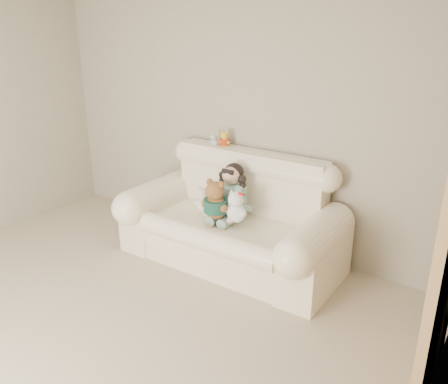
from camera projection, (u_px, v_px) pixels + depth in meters
floor at (32, 369)px, 3.14m from camera, size 5.00×5.00×0.00m
wall_back at (235, 117)px, 4.61m from camera, size 4.50×0.00×4.50m
wall_right at (399, 325)px, 1.49m from camera, size 0.00×5.00×5.00m
sofa at (230, 212)px, 4.36m from camera, size 2.10×0.95×1.03m
seated_child at (232, 191)px, 4.37m from camera, size 0.36×0.43×0.55m
brown_teddy at (216, 196)px, 4.19m from camera, size 0.29×0.22×0.44m
white_cat at (236, 203)px, 4.13m from camera, size 0.24×0.20×0.35m
cream_teddy at (203, 198)px, 4.33m from camera, size 0.22×0.18×0.30m
yellow_mini_bear at (225, 138)px, 4.61m from camera, size 0.14×0.12×0.20m
grey_mini_plush at (214, 139)px, 4.65m from camera, size 0.11×0.09×0.16m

